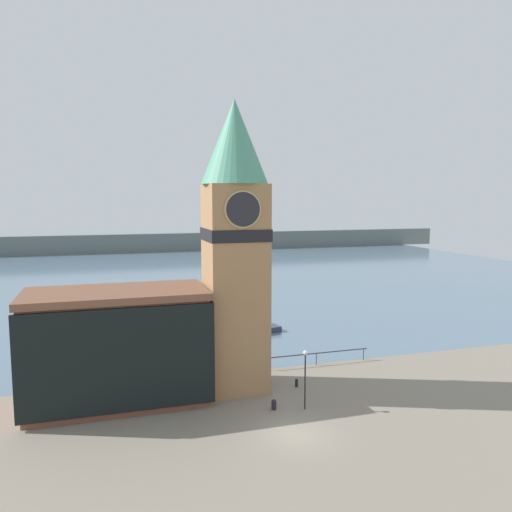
{
  "coord_description": "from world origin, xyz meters",
  "views": [
    {
      "loc": [
        -10.91,
        -27.57,
        14.52
      ],
      "look_at": [
        -0.58,
        6.34,
        10.45
      ],
      "focal_mm": 35.0,
      "sensor_mm": 36.0,
      "label": 1
    }
  ],
  "objects_px": {
    "pier_building": "(118,346)",
    "clock_tower": "(235,239)",
    "boat_near": "(255,328)",
    "mooring_bollard_far": "(297,382)",
    "mooring_bollard_near": "(274,404)",
    "lamp_post": "(305,369)"
  },
  "relations": [
    {
      "from": "clock_tower",
      "to": "boat_near",
      "type": "xyz_separation_m",
      "value": [
        5.91,
        14.45,
        -11.0
      ]
    },
    {
      "from": "boat_near",
      "to": "mooring_bollard_near",
      "type": "relative_size",
      "value": 7.42
    },
    {
      "from": "mooring_bollard_far",
      "to": "clock_tower",
      "type": "bearing_deg",
      "value": 164.66
    },
    {
      "from": "mooring_bollard_near",
      "to": "boat_near",
      "type": "bearing_deg",
      "value": 77.03
    },
    {
      "from": "mooring_bollard_near",
      "to": "mooring_bollard_far",
      "type": "height_order",
      "value": "mooring_bollard_near"
    },
    {
      "from": "pier_building",
      "to": "mooring_bollard_near",
      "type": "height_order",
      "value": "pier_building"
    },
    {
      "from": "clock_tower",
      "to": "pier_building",
      "type": "relative_size",
      "value": 1.71
    },
    {
      "from": "pier_building",
      "to": "mooring_bollard_far",
      "type": "bearing_deg",
      "value": -4.71
    },
    {
      "from": "boat_near",
      "to": "mooring_bollard_near",
      "type": "distance_m",
      "value": 19.66
    },
    {
      "from": "boat_near",
      "to": "clock_tower",
      "type": "bearing_deg",
      "value": -123.89
    },
    {
      "from": "mooring_bollard_far",
      "to": "lamp_post",
      "type": "bearing_deg",
      "value": -103.74
    },
    {
      "from": "pier_building",
      "to": "mooring_bollard_far",
      "type": "distance_m",
      "value": 13.83
    },
    {
      "from": "pier_building",
      "to": "boat_near",
      "type": "relative_size",
      "value": 2.36
    },
    {
      "from": "pier_building",
      "to": "clock_tower",
      "type": "bearing_deg",
      "value": 1.01
    },
    {
      "from": "lamp_post",
      "to": "mooring_bollard_far",
      "type": "bearing_deg",
      "value": 76.26
    },
    {
      "from": "mooring_bollard_near",
      "to": "lamp_post",
      "type": "distance_m",
      "value": 3.31
    },
    {
      "from": "clock_tower",
      "to": "mooring_bollard_near",
      "type": "distance_m",
      "value": 12.22
    },
    {
      "from": "clock_tower",
      "to": "boat_near",
      "type": "height_order",
      "value": "clock_tower"
    },
    {
      "from": "lamp_post",
      "to": "boat_near",
      "type": "bearing_deg",
      "value": 83.22
    },
    {
      "from": "pier_building",
      "to": "lamp_post",
      "type": "xyz_separation_m",
      "value": [
        12.28,
        -5.13,
        -1.17
      ]
    },
    {
      "from": "boat_near",
      "to": "lamp_post",
      "type": "xyz_separation_m",
      "value": [
        -2.35,
        -19.74,
        2.34
      ]
    },
    {
      "from": "clock_tower",
      "to": "mooring_bollard_near",
      "type": "height_order",
      "value": "clock_tower"
    }
  ]
}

